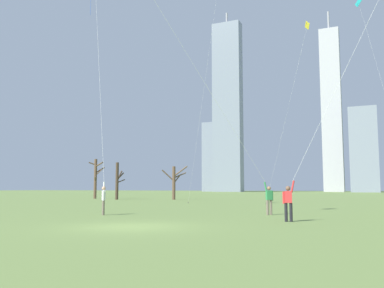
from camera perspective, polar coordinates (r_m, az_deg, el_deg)
ground_plane at (r=16.91m, az=-8.40°, el=-11.18°), size 400.00×400.00×0.00m
kite_flyer_midfield_right_red at (r=22.85m, az=5.59°, el=1.02°), size 7.77×10.32×17.61m
kite_flyer_midfield_left_white at (r=19.73m, az=16.08°, el=-0.87°), size 7.95×1.95×16.94m
kite_flyer_foreground_left_blue at (r=25.80m, az=-12.33°, el=-0.20°), size 5.44×6.16×17.46m
distant_kite_high_overhead_yellow at (r=40.46m, az=14.81°, el=12.37°), size 4.99×2.61×16.70m
distant_kite_drifting_left_teal at (r=47.13m, az=22.32°, el=16.09°), size 4.55×3.16×20.96m
bare_tree_leftmost at (r=61.13m, az=-13.08°, el=-4.45°), size 2.46×2.18×5.66m
bare_tree_far_right_edge at (r=55.46m, az=-10.20°, el=-4.93°), size 0.94×1.87×4.86m
bare_tree_center at (r=54.75m, az=-2.43°, el=-5.09°), size 3.11×2.83×4.43m
skyline_mid_tower_right at (r=167.49m, az=4.91°, el=5.21°), size 11.43×5.02×72.95m
skyline_squat_block at (r=177.69m, az=3.14°, el=-1.82°), size 8.23×9.42×29.14m
skyline_wide_slab at (r=171.17m, az=18.62°, el=4.57°), size 7.44×5.10×71.69m
skyline_tall_tower at (r=155.30m, az=22.53°, el=-0.69°), size 9.29×6.06×29.54m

